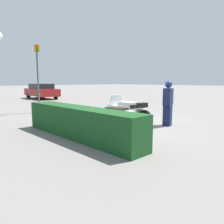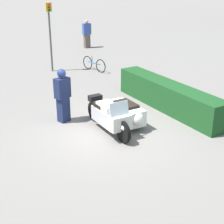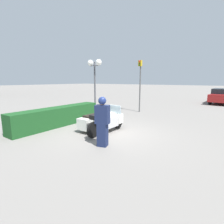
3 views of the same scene
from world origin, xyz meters
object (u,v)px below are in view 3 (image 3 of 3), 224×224
at_px(police_motorcycle, 101,121).
at_px(parked_car_background, 222,96).
at_px(twin_lamp_post, 95,69).
at_px(traffic_light_near, 140,79).
at_px(hedge_bush_curbside, 58,116).
at_px(officer_rider, 102,120).

xyz_separation_m(police_motorcycle, parked_car_background, (14.50, -3.81, 0.31)).
height_order(police_motorcycle, parked_car_background, parked_car_background).
relative_size(twin_lamp_post, traffic_light_near, 1.02).
height_order(police_motorcycle, twin_lamp_post, twin_lamp_post).
bearing_deg(police_motorcycle, traffic_light_near, 8.72).
bearing_deg(twin_lamp_post, traffic_light_near, -60.05).
distance_m(hedge_bush_curbside, twin_lamp_post, 5.22).
height_order(officer_rider, traffic_light_near, traffic_light_near).
bearing_deg(hedge_bush_curbside, police_motorcycle, -77.78).
bearing_deg(parked_car_background, police_motorcycle, 168.60).
bearing_deg(hedge_bush_curbside, traffic_light_near, -14.83).
height_order(police_motorcycle, traffic_light_near, traffic_light_near).
relative_size(officer_rider, traffic_light_near, 0.48).
distance_m(police_motorcycle, officer_rider, 1.93).
distance_m(twin_lamp_post, parked_car_background, 13.22).
bearing_deg(traffic_light_near, parked_car_background, 167.38).
height_order(officer_rider, twin_lamp_post, twin_lamp_post).
bearing_deg(officer_rider, hedge_bush_curbside, -120.33).
bearing_deg(parked_car_background, officer_rider, 174.12).
xyz_separation_m(officer_rider, twin_lamp_post, (5.22, 4.86, 2.19)).
xyz_separation_m(officer_rider, traffic_light_near, (6.86, 2.02, 1.47)).
bearing_deg(parked_car_background, hedge_bush_curbside, 160.95).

